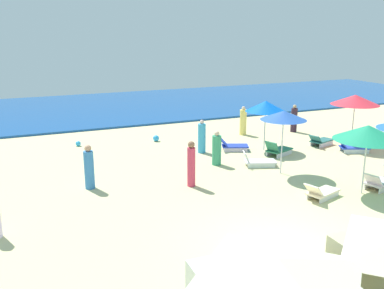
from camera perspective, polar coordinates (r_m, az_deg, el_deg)
ground_plane at (r=12.41m, az=11.70°, el=-12.94°), size 60.00×60.00×0.00m
ocean at (r=32.98m, az=-11.68°, el=4.79°), size 60.00×14.06×0.12m
umbrella_0 at (r=21.05m, az=9.70°, el=5.00°), size 1.94×1.94×2.42m
lounge_chair_0_0 at (r=20.57m, az=11.27°, el=-0.71°), size 1.55×1.11×0.77m
lounge_chair_0_1 at (r=21.14m, az=5.38°, el=-0.13°), size 1.57×1.17×0.66m
umbrella_1 at (r=16.23m, az=22.19°, el=1.45°), size 2.36×2.36×2.52m
lounge_chair_1_0 at (r=15.84m, az=16.66°, el=-6.04°), size 1.56×1.00×0.66m
lounge_chair_1_1 at (r=17.38m, az=23.35°, el=-4.64°), size 1.42×0.94×0.71m
umbrella_2 at (r=22.80m, az=20.73°, el=5.54°), size 2.34×2.34×2.62m
lounge_chair_2_0 at (r=22.83m, az=16.62°, el=0.46°), size 1.51×0.99×0.63m
lounge_chair_2_1 at (r=22.14m, az=20.41°, el=-0.34°), size 1.59×1.13×0.63m
umbrella_4 at (r=17.57m, az=11.99°, el=3.77°), size 1.85×1.85×2.61m
lounge_chair_4_0 at (r=18.87m, az=8.68°, el=-2.18°), size 1.53×1.09×0.64m
beachgoer_0 at (r=18.76m, az=3.27°, el=-0.65°), size 0.55×0.55×1.51m
beachgoer_1 at (r=16.14m, az=-0.10°, el=-2.67°), size 0.43×0.43×1.75m
beachgoer_2 at (r=16.37m, az=-13.42°, el=-3.07°), size 0.38×0.38×1.67m
beachgoer_3 at (r=24.28m, az=6.76°, el=3.01°), size 0.51×0.51×1.60m
beachgoer_6 at (r=25.46m, az=13.31°, el=3.25°), size 0.46×0.46×1.57m
beachgoer_7 at (r=20.57m, az=1.30°, el=0.92°), size 0.40×0.40×1.60m
beach_ball_0 at (r=22.59m, az=-14.78°, el=0.12°), size 0.26×0.26×0.26m
beach_ball_1 at (r=22.85m, az=-4.77°, el=0.83°), size 0.33×0.33×0.33m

